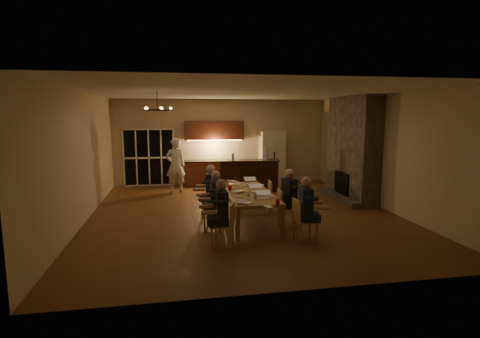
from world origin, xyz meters
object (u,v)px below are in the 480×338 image
chair_left_far (210,200)px  laptop_a (244,198)px  person_left_near (222,213)px  mug_front (248,194)px  laptop_f (251,180)px  chair_left_near (222,225)px  laptop_c (238,187)px  bar_bottle (233,157)px  plate_left (243,200)px  bar_blender (265,154)px  person_right_mid (289,198)px  laptop_b (264,194)px  refrigerator (272,158)px  redcup_mid (230,188)px  person_right_near (306,209)px  mug_mid (250,186)px  person_left_mid (216,200)px  can_cola (235,180)px  mug_back (228,185)px  chair_right_near (305,220)px  chandelier (157,110)px  laptop_e (234,180)px  redcup_far (245,179)px  plate_near (270,196)px  dining_table (248,207)px  chair_left_mid (214,211)px  bar_island (249,175)px  redcup_near (278,202)px  laptop_d (256,187)px  chair_right_mid (288,208)px  chair_right_far (277,197)px  person_left_far (211,191)px

chair_left_far → laptop_a: bearing=29.7°
person_left_near → mug_front: bearing=144.6°
laptop_f → chair_left_near: bearing=-113.0°
laptop_c → bar_bottle: bearing=-125.7°
plate_left → bar_blender: size_ratio=0.64×
person_right_mid → laptop_b: bearing=100.0°
person_right_mid → mug_front: 0.99m
refrigerator → redcup_mid: refrigerator is taller
person_right_near → mug_mid: size_ratio=13.80×
person_left_mid → can_cola: person_left_mid is taller
person_right_near → laptop_b: 1.11m
refrigerator → mug_back: bearing=-119.3°
chair_left_far → chair_right_near: same height
person_left_near → laptop_a: 0.78m
person_left_near → refrigerator: bearing=155.7°
chandelier → laptop_e: bearing=24.4°
chair_left_far → laptop_f: (1.17, 0.46, 0.42)m
mug_front → redcup_far: (0.29, 1.93, 0.01)m
bar_bottle → mug_front: bearing=-94.2°
plate_near → dining_table: bearing=123.9°
chair_left_mid → person_right_mid: size_ratio=0.64×
chair_left_mid → can_cola: (0.82, 1.95, 0.37)m
chair_left_near → mug_front: (0.76, 1.13, 0.36)m
bar_bottle → laptop_c: bearing=-97.2°
bar_island → laptop_f: bar_island is taller
redcup_near → person_right_mid: bearing=58.6°
laptop_a → plate_left: bearing=-53.0°
person_left_near → laptop_d: size_ratio=4.31×
bar_blender → chair_left_far: bearing=-98.5°
person_left_near → plate_near: person_left_near is taller
chair_right_mid → chair_right_far: 1.19m
person_right_near → chandelier: chandelier is taller
chair_right_far → plate_left: bearing=145.6°
dining_table → redcup_far: redcup_far is taller
mug_back → chair_right_mid: bearing=-48.3°
chandelier → laptop_f: 3.20m
refrigerator → redcup_near: 6.46m
bar_blender → redcup_mid: bearing=-90.0°
person_left_near → laptop_b: 1.35m
laptop_e → mug_back: size_ratio=3.20×
mug_mid → redcup_far: redcup_far is taller
chair_right_mid → laptop_f: (-0.55, 1.64, 0.42)m
bar_island → chair_left_near: (-1.63, -5.33, -0.10)m
chair_right_mid → person_left_mid: bearing=89.6°
chair_left_near → laptop_d: size_ratio=2.78×
mug_mid → chandelier: bearing=-172.1°
chair_right_far → laptop_c: laptop_c is taller
refrigerator → plate_left: bearing=-110.9°
person_left_far → mug_mid: 1.01m
chair_right_near → person_left_far: (-1.77, 2.13, 0.24)m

